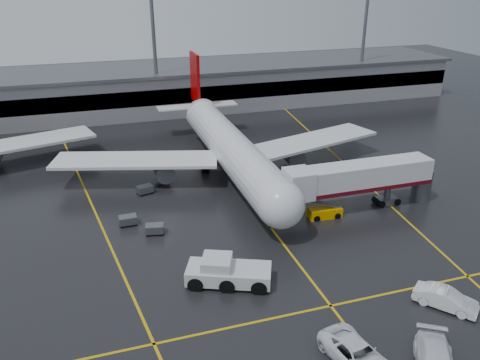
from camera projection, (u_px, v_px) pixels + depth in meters
name	position (u px, v px, depth m)	size (l,w,h in m)	color
ground	(250.00, 201.00, 61.71)	(220.00, 220.00, 0.00)	black
apron_line_centre	(250.00, 201.00, 61.70)	(0.25, 90.00, 0.02)	gold
apron_line_stop	(331.00, 306.00, 42.50)	(60.00, 0.25, 0.02)	gold
apron_line_left	(85.00, 189.00, 64.87)	(0.25, 70.00, 0.02)	gold
apron_line_right	(339.00, 158.00, 75.43)	(0.25, 70.00, 0.02)	gold
terminal	(177.00, 87.00, 101.80)	(122.00, 19.00, 8.60)	gray
light_mast_mid	(154.00, 42.00, 91.16)	(3.00, 1.20, 25.45)	#595B60
light_mast_right	(364.00, 33.00, 103.67)	(3.00, 1.20, 25.45)	#595B60
main_airliner	(228.00, 145.00, 68.48)	(48.80, 45.60, 14.10)	silver
jet_bridge	(360.00, 179.00, 58.19)	(19.90, 3.40, 6.05)	silver
pushback_tractor	(226.00, 273.00, 45.23)	(8.45, 5.95, 2.80)	silver
belt_loader	(325.00, 212.00, 57.50)	(4.02, 2.04, 2.49)	#E69B00
service_van_a	(358.00, 356.00, 35.81)	(3.05, 6.61, 1.84)	white
service_van_c	(446.00, 299.00, 42.01)	(1.87, 5.36, 1.76)	white
baggage_cart_a	(155.00, 229.00, 53.84)	(2.20, 1.64, 1.12)	#595B60
baggage_cart_b	(128.00, 220.00, 55.70)	(2.04, 1.37, 1.12)	#595B60
baggage_cart_c	(145.00, 189.00, 63.46)	(2.27, 1.78, 1.12)	#595B60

